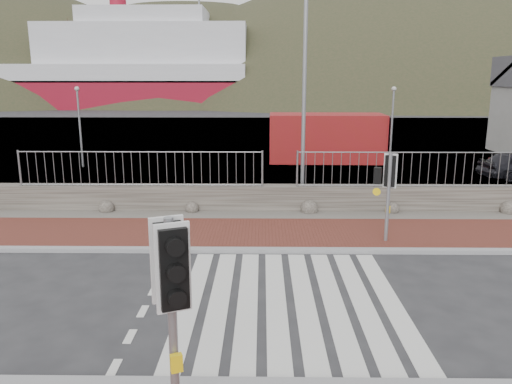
{
  "coord_description": "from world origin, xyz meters",
  "views": [
    {
      "loc": [
        -0.6,
        -9.71,
        4.63
      ],
      "look_at": [
        -0.76,
        3.0,
        1.67
      ],
      "focal_mm": 35.0,
      "sensor_mm": 36.0,
      "label": 1
    }
  ],
  "objects_px": {
    "ferry": "(105,71)",
    "shipping_container": "(326,138)",
    "traffic_signal_far": "(388,178)",
    "streetlight": "(308,79)",
    "traffic_signal_near": "(171,282)"
  },
  "relations": [
    {
      "from": "ferry",
      "to": "shipping_container",
      "type": "relative_size",
      "value": 8.01
    },
    {
      "from": "traffic_signal_near",
      "to": "traffic_signal_far",
      "type": "bearing_deg",
      "value": 36.78
    },
    {
      "from": "ferry",
      "to": "shipping_container",
      "type": "height_order",
      "value": "ferry"
    },
    {
      "from": "traffic_signal_far",
      "to": "streetlight",
      "type": "height_order",
      "value": "streetlight"
    },
    {
      "from": "ferry",
      "to": "traffic_signal_far",
      "type": "xyz_separation_m",
      "value": [
        27.52,
        -64.08,
        -3.49
      ]
    },
    {
      "from": "traffic_signal_near",
      "to": "streetlight",
      "type": "bearing_deg",
      "value": 54.54
    },
    {
      "from": "streetlight",
      "to": "ferry",
      "type": "bearing_deg",
      "value": 113.83
    },
    {
      "from": "traffic_signal_near",
      "to": "shipping_container",
      "type": "distance_m",
      "value": 22.4
    },
    {
      "from": "ferry",
      "to": "traffic_signal_far",
      "type": "relative_size",
      "value": 19.43
    },
    {
      "from": "traffic_signal_near",
      "to": "traffic_signal_far",
      "type": "height_order",
      "value": "traffic_signal_near"
    },
    {
      "from": "shipping_container",
      "to": "traffic_signal_far",
      "type": "bearing_deg",
      "value": -89.07
    },
    {
      "from": "streetlight",
      "to": "shipping_container",
      "type": "relative_size",
      "value": 1.29
    },
    {
      "from": "ferry",
      "to": "traffic_signal_far",
      "type": "distance_m",
      "value": 69.83
    },
    {
      "from": "streetlight",
      "to": "shipping_container",
      "type": "xyz_separation_m",
      "value": [
        1.93,
        9.79,
        -3.23
      ]
    },
    {
      "from": "traffic_signal_near",
      "to": "shipping_container",
      "type": "height_order",
      "value": "traffic_signal_near"
    }
  ]
}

